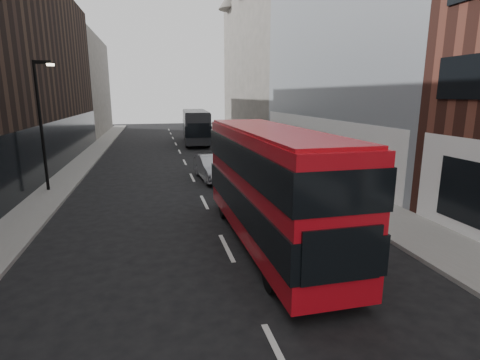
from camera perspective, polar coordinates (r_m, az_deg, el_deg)
sidewalk_right at (r=31.41m, az=5.51°, el=3.07°), size 3.00×80.00×0.15m
sidewalk_left at (r=30.36m, az=-23.49°, el=1.72°), size 2.00×80.00×0.15m
building_modern_block at (r=29.23m, az=16.59°, el=21.26°), size 5.03×22.00×20.00m
building_victorian at (r=50.44m, az=3.01°, el=17.69°), size 6.50×24.00×21.00m
building_left_mid at (r=35.59m, az=-28.78°, el=13.94°), size 5.00×24.00×14.00m
building_left_far at (r=57.10m, az=-22.80°, el=13.00°), size 5.00×20.00×13.00m
street_lamp at (r=23.14m, az=-27.98°, el=8.43°), size 1.06×0.22×7.00m
red_bus at (r=13.38m, az=4.61°, el=-0.22°), size 2.64×10.55×4.24m
grey_bus at (r=43.08m, az=-6.79°, el=8.21°), size 3.31×11.47×3.66m
car_a at (r=19.40m, az=4.39°, el=-0.90°), size 1.95×4.58×1.54m
car_b at (r=24.31m, az=-4.20°, el=1.94°), size 2.05×4.88×1.57m
car_c at (r=32.99m, az=-1.93°, el=4.75°), size 2.48×5.21×1.47m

